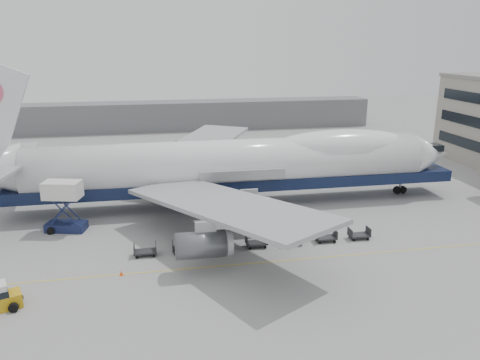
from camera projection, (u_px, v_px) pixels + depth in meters
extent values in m
plane|color=gray|center=(248.00, 239.00, 52.47)|extent=(260.00, 260.00, 0.00)
cube|color=gold|center=(260.00, 263.00, 46.82)|extent=(60.00, 0.15, 0.01)
cube|color=slate|center=(152.00, 116.00, 115.70)|extent=(110.00, 8.00, 7.00)
cylinder|color=white|center=(230.00, 163.00, 62.16)|extent=(52.00, 6.40, 6.40)
cube|color=#0F1938|center=(238.00, 182.00, 63.07)|extent=(60.00, 5.76, 1.50)
cone|color=white|center=(429.00, 154.00, 67.25)|extent=(6.00, 6.40, 6.40)
ellipsoid|color=white|center=(342.00, 146.00, 64.40)|extent=(20.67, 5.78, 4.56)
cube|color=#9EA0A3|center=(224.00, 204.00, 48.35)|extent=(20.35, 26.74, 2.26)
cube|color=#9EA0A3|center=(198.00, 146.00, 75.27)|extent=(20.35, 26.74, 2.26)
cylinder|color=#595B60|center=(178.00, 154.00, 79.81)|extent=(4.80, 2.60, 2.60)
cylinder|color=#595B60|center=(220.00, 165.00, 72.38)|extent=(4.80, 2.60, 2.60)
cylinder|color=#595B60|center=(245.00, 209.00, 53.53)|extent=(4.80, 2.60, 2.60)
cylinder|color=#595B60|center=(201.00, 245.00, 44.00)|extent=(4.80, 2.60, 2.60)
cylinder|color=slate|center=(400.00, 185.00, 67.81)|extent=(0.36, 0.36, 2.50)
cylinder|color=black|center=(400.00, 190.00, 68.01)|extent=(1.10, 0.45, 1.10)
cylinder|color=slate|center=(211.00, 204.00, 60.07)|extent=(0.36, 0.36, 2.50)
cylinder|color=black|center=(211.00, 209.00, 60.27)|extent=(1.10, 0.45, 1.10)
cylinder|color=slate|center=(206.00, 190.00, 65.73)|extent=(0.36, 0.36, 2.50)
cylinder|color=black|center=(206.00, 195.00, 65.93)|extent=(1.10, 0.45, 1.10)
cube|color=#172046|center=(66.00, 226.00, 54.70)|extent=(4.86, 3.13, 0.99)
cube|color=silver|center=(62.00, 190.00, 53.42)|extent=(4.55, 3.22, 1.97)
cube|color=#172046|center=(63.00, 211.00, 53.11)|extent=(3.15, 0.86, 3.55)
cube|color=#172046|center=(66.00, 205.00, 54.98)|extent=(3.15, 0.86, 3.55)
cube|color=slate|center=(64.00, 186.00, 54.77)|extent=(2.34, 1.54, 0.15)
cylinder|color=black|center=(50.00, 231.00, 53.60)|extent=(0.81, 0.31, 0.81)
cylinder|color=black|center=(53.00, 225.00, 55.29)|extent=(0.81, 0.31, 0.81)
cylinder|color=black|center=(80.00, 229.00, 54.16)|extent=(0.81, 0.31, 0.81)
cylinder|color=black|center=(82.00, 223.00, 55.86)|extent=(0.81, 0.31, 0.81)
cube|color=#C59512|center=(1.00, 302.00, 38.62)|extent=(3.53, 2.71, 1.23)
cylinder|color=black|center=(14.00, 308.00, 38.19)|extent=(0.78, 0.34, 0.78)
cylinder|color=black|center=(18.00, 298.00, 39.56)|extent=(0.78, 0.34, 0.78)
cone|color=#F94F0D|center=(121.00, 273.00, 44.21)|extent=(0.34, 0.34, 0.52)
cube|color=#F94F0D|center=(121.00, 275.00, 44.28)|extent=(0.36, 0.36, 0.03)
cube|color=#2D2D30|center=(145.00, 252.00, 48.26)|extent=(2.30, 1.35, 0.18)
cube|color=#2D2D30|center=(134.00, 249.00, 47.95)|extent=(0.08, 1.35, 0.90)
cube|color=#2D2D30|center=(156.00, 247.00, 48.34)|extent=(0.08, 1.35, 0.90)
cylinder|color=black|center=(137.00, 257.00, 47.67)|extent=(0.30, 0.12, 0.30)
cylinder|color=black|center=(137.00, 253.00, 48.71)|extent=(0.30, 0.12, 0.30)
cylinder|color=black|center=(154.00, 256.00, 47.97)|extent=(0.30, 0.12, 0.30)
cylinder|color=black|center=(154.00, 251.00, 49.01)|extent=(0.30, 0.12, 0.30)
cube|color=#2D2D30|center=(183.00, 249.00, 48.94)|extent=(2.30, 1.35, 0.18)
cube|color=#2D2D30|center=(173.00, 246.00, 48.64)|extent=(0.08, 1.35, 0.90)
cube|color=#2D2D30|center=(194.00, 244.00, 49.02)|extent=(0.08, 1.35, 0.90)
cylinder|color=black|center=(176.00, 254.00, 48.36)|extent=(0.30, 0.12, 0.30)
cylinder|color=black|center=(175.00, 250.00, 49.40)|extent=(0.30, 0.12, 0.30)
cylinder|color=black|center=(192.00, 253.00, 48.66)|extent=(0.30, 0.12, 0.30)
cylinder|color=black|center=(191.00, 248.00, 49.70)|extent=(0.30, 0.12, 0.30)
cube|color=#2D2D30|center=(220.00, 246.00, 49.63)|extent=(2.30, 1.35, 0.18)
cube|color=#2D2D30|center=(210.00, 243.00, 49.33)|extent=(0.08, 1.35, 0.90)
cube|color=#2D2D30|center=(231.00, 242.00, 49.71)|extent=(0.08, 1.35, 0.90)
cylinder|color=black|center=(213.00, 251.00, 49.05)|extent=(0.30, 0.12, 0.30)
cylinder|color=black|center=(212.00, 247.00, 50.09)|extent=(0.30, 0.12, 0.30)
cylinder|color=black|center=(229.00, 250.00, 49.35)|extent=(0.30, 0.12, 0.30)
cylinder|color=black|center=(227.00, 246.00, 50.39)|extent=(0.30, 0.12, 0.30)
cube|color=#2D2D30|center=(256.00, 243.00, 50.32)|extent=(2.30, 1.35, 0.18)
cube|color=#2D2D30|center=(246.00, 240.00, 50.02)|extent=(0.08, 1.35, 0.90)
cube|color=#2D2D30|center=(266.00, 239.00, 50.40)|extent=(0.08, 1.35, 0.90)
cylinder|color=black|center=(250.00, 248.00, 49.74)|extent=(0.30, 0.12, 0.30)
cylinder|color=black|center=(248.00, 244.00, 50.78)|extent=(0.30, 0.12, 0.30)
cylinder|color=black|center=(265.00, 247.00, 50.04)|extent=(0.30, 0.12, 0.30)
cylinder|color=black|center=(263.00, 243.00, 51.07)|extent=(0.30, 0.12, 0.30)
cube|color=#2D2D30|center=(292.00, 240.00, 51.01)|extent=(2.30, 1.35, 0.18)
cube|color=#2D2D30|center=(282.00, 238.00, 50.70)|extent=(0.08, 1.35, 0.90)
cube|color=#2D2D30|center=(301.00, 236.00, 51.09)|extent=(0.08, 1.35, 0.90)
cylinder|color=black|center=(285.00, 245.00, 50.43)|extent=(0.30, 0.12, 0.30)
cylinder|color=black|center=(283.00, 241.00, 51.46)|extent=(0.30, 0.12, 0.30)
cylinder|color=black|center=(300.00, 244.00, 50.73)|extent=(0.30, 0.12, 0.30)
cylinder|color=black|center=(297.00, 240.00, 51.76)|extent=(0.30, 0.12, 0.30)
cube|color=#2D2D30|center=(326.00, 238.00, 51.70)|extent=(2.30, 1.35, 0.18)
cube|color=#2D2D30|center=(316.00, 235.00, 51.39)|extent=(0.08, 1.35, 0.90)
cube|color=#2D2D30|center=(335.00, 234.00, 51.78)|extent=(0.08, 1.35, 0.90)
cylinder|color=black|center=(320.00, 243.00, 51.12)|extent=(0.30, 0.12, 0.30)
cylinder|color=black|center=(317.00, 239.00, 52.15)|extent=(0.30, 0.12, 0.30)
cylinder|color=black|center=(335.00, 242.00, 51.41)|extent=(0.30, 0.12, 0.30)
cylinder|color=black|center=(331.00, 238.00, 52.45)|extent=(0.30, 0.12, 0.30)
cube|color=#2D2D30|center=(359.00, 235.00, 52.39)|extent=(2.30, 1.35, 0.18)
cube|color=#2D2D30|center=(350.00, 232.00, 52.08)|extent=(0.08, 1.35, 0.90)
cube|color=#2D2D30|center=(368.00, 231.00, 52.47)|extent=(0.08, 1.35, 0.90)
cylinder|color=black|center=(354.00, 240.00, 51.80)|extent=(0.30, 0.12, 0.30)
cylinder|color=black|center=(350.00, 236.00, 52.84)|extent=(0.30, 0.12, 0.30)
cylinder|color=black|center=(368.00, 239.00, 52.10)|extent=(0.30, 0.12, 0.30)
cylinder|color=black|center=(364.00, 235.00, 53.14)|extent=(0.30, 0.12, 0.30)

